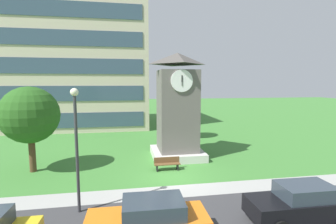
% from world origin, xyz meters
% --- Properties ---
extents(ground_plane, '(160.00, 160.00, 0.00)m').
position_xyz_m(ground_plane, '(0.00, 0.00, 0.00)').
color(ground_plane, '#3D7A33').
extents(kerb_strip, '(120.00, 1.60, 0.01)m').
position_xyz_m(kerb_strip, '(0.00, -2.23, 0.00)').
color(kerb_strip, '#9E9E99').
rests_on(kerb_strip, ground).
extents(office_building, '(17.97, 12.02, 16.00)m').
position_xyz_m(office_building, '(-8.98, 21.62, 8.00)').
color(office_building, beige).
rests_on(office_building, ground).
extents(clock_tower, '(4.03, 4.03, 8.38)m').
position_xyz_m(clock_tower, '(1.18, 4.21, 3.67)').
color(clock_tower, '#605B56').
rests_on(clock_tower, ground).
extents(park_bench, '(1.80, 0.49, 0.88)m').
position_xyz_m(park_bench, '(-0.16, 1.27, 0.46)').
color(park_bench, brown).
rests_on(park_bench, ground).
extents(street_lamp, '(0.36, 0.36, 5.79)m').
position_xyz_m(street_lamp, '(-5.17, -3.64, 3.60)').
color(street_lamp, '#333338').
rests_on(street_lamp, ground).
extents(tree_near_tower, '(3.80, 3.80, 5.81)m').
position_xyz_m(tree_near_tower, '(-9.24, 2.54, 3.89)').
color(tree_near_tower, '#513823').
rests_on(tree_near_tower, ground).
extents(tree_by_building, '(2.88, 2.88, 4.75)m').
position_xyz_m(tree_by_building, '(3.46, 10.91, 3.28)').
color(tree_by_building, '#513823').
rests_on(tree_by_building, ground).
extents(parked_car_orange, '(4.60, 2.02, 1.69)m').
position_xyz_m(parked_car_orange, '(-2.16, -6.46, 0.86)').
color(parked_car_orange, orange).
rests_on(parked_car_orange, ground).
extents(parked_car_black, '(4.55, 1.97, 1.69)m').
position_xyz_m(parked_car_black, '(4.45, -6.17, 0.86)').
color(parked_car_black, black).
rests_on(parked_car_black, ground).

